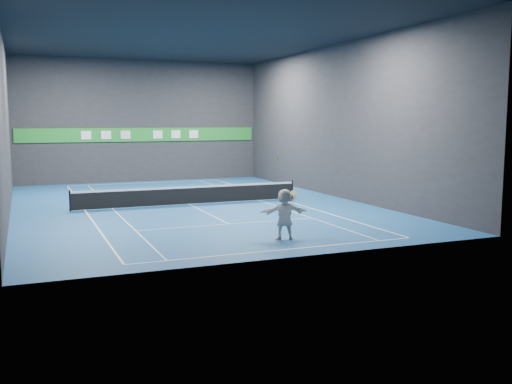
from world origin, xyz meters
name	(u,v)px	position (x,y,z in m)	size (l,w,h in m)	color
ground	(190,205)	(0.00, 0.00, 0.00)	(26.00, 26.00, 0.00)	navy
ceiling	(187,35)	(0.00, 0.00, 9.00)	(26.00, 26.00, 0.00)	black
wall_back	(141,121)	(0.00, 13.00, 4.50)	(18.00, 0.10, 9.00)	#262629
wall_front	(297,122)	(0.00, -13.00, 4.50)	(18.00, 0.10, 9.00)	#262629
wall_left	(5,121)	(-9.00, 0.00, 4.50)	(0.10, 26.00, 9.00)	#262629
wall_right	(335,121)	(9.00, 0.00, 4.50)	(0.10, 26.00, 9.00)	#262629
baseline_near	(281,250)	(0.00, -11.89, 0.00)	(10.98, 0.08, 0.01)	white
baseline_far	(146,183)	(0.00, 11.89, 0.00)	(10.98, 0.08, 0.01)	white
sideline_doubles_left	(85,210)	(-5.49, 0.00, 0.00)	(0.08, 23.78, 0.01)	white
sideline_doubles_right	(281,199)	(5.49, 0.00, 0.00)	(0.08, 23.78, 0.01)	white
sideline_singles_left	(113,209)	(-4.11, 0.00, 0.00)	(0.06, 23.78, 0.01)	white
sideline_singles_right	(259,200)	(4.11, 0.00, 0.00)	(0.06, 23.78, 0.01)	white
service_line_near	(229,224)	(0.00, -6.40, 0.00)	(8.23, 0.06, 0.01)	white
service_line_far	(163,191)	(0.00, 6.40, 0.00)	(8.23, 0.06, 0.01)	white
center_service_line	(190,204)	(0.00, 0.00, 0.00)	(0.06, 12.80, 0.01)	white
player	(285,214)	(0.88, -10.26, 0.98)	(1.82, 0.58, 1.96)	white
tennis_ball	(277,158)	(0.66, -10.01, 3.10)	(0.07, 0.07, 0.07)	yellow
tennis_net	(189,195)	(0.00, 0.00, 0.54)	(12.50, 0.10, 1.07)	black
sponsor_banner	(142,135)	(0.00, 12.93, 3.50)	(17.64, 0.11, 1.00)	#1D892A
tennis_racket	(292,196)	(1.23, -10.21, 1.66)	(0.45, 0.33, 0.53)	red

